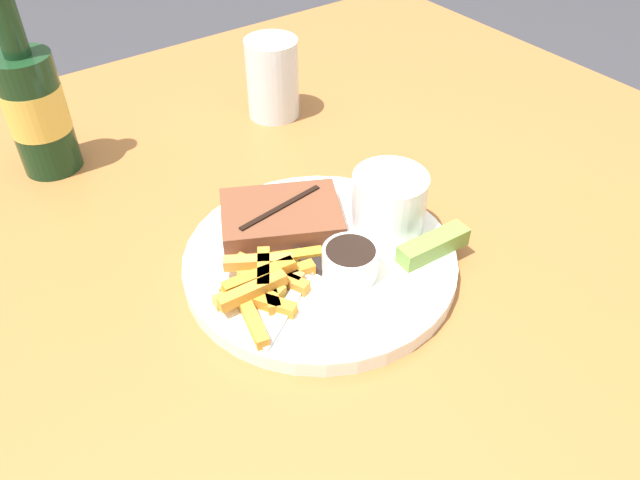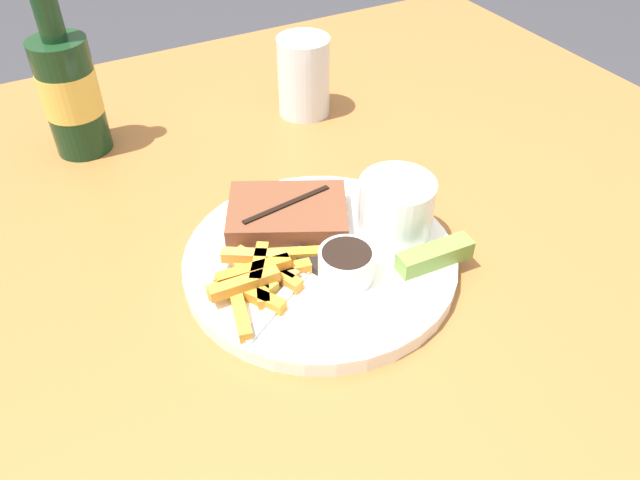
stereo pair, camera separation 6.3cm
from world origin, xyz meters
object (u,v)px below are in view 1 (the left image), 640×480
(dipping_sauce_cup, at_px, (350,261))
(knife_utensil, at_px, (286,250))
(coleslaw_cup, at_px, (392,200))
(drinking_glass, at_px, (273,78))
(steak_portion, at_px, (281,217))
(pickle_spear, at_px, (433,245))
(dinner_plate, at_px, (320,261))
(fork_utensil, at_px, (291,302))
(beer_bottle, at_px, (35,106))

(dipping_sauce_cup, bearing_deg, knife_utensil, 118.67)
(coleslaw_cup, xyz_separation_m, drinking_glass, (0.05, 0.30, 0.00))
(coleslaw_cup, xyz_separation_m, dipping_sauce_cup, (-0.08, -0.03, -0.02))
(knife_utensil, relative_size, drinking_glass, 1.47)
(steak_portion, xyz_separation_m, pickle_spear, (0.10, -0.13, -0.00))
(dinner_plate, distance_m, coleslaw_cup, 0.10)
(steak_portion, relative_size, drinking_glass, 1.40)
(fork_utensil, xyz_separation_m, knife_utensil, (0.04, 0.06, 0.00))
(dinner_plate, xyz_separation_m, coleslaw_cup, (0.09, -0.00, 0.04))
(dipping_sauce_cup, bearing_deg, dinner_plate, 101.47)
(drinking_glass, bearing_deg, dinner_plate, -114.41)
(dinner_plate, relative_size, pickle_spear, 3.44)
(beer_bottle, bearing_deg, drinking_glass, -9.82)
(fork_utensil, bearing_deg, beer_bottle, 72.74)
(coleslaw_cup, bearing_deg, fork_utensil, -167.42)
(steak_portion, xyz_separation_m, fork_utensil, (-0.06, -0.10, -0.01))
(dipping_sauce_cup, distance_m, knife_utensil, 0.07)
(dinner_plate, distance_m, pickle_spear, 0.12)
(steak_portion, bearing_deg, beer_bottle, 118.57)
(coleslaw_cup, xyz_separation_m, knife_utensil, (-0.12, 0.03, -0.03))
(fork_utensil, bearing_deg, dipping_sauce_cup, -32.37)
(steak_portion, bearing_deg, coleslaw_cup, -34.37)
(coleslaw_cup, relative_size, dipping_sauce_cup, 1.44)
(dipping_sauce_cup, bearing_deg, steak_portion, 98.19)
(fork_utensil, distance_m, beer_bottle, 0.41)
(drinking_glass, bearing_deg, steak_portion, -120.95)
(dipping_sauce_cup, distance_m, drinking_glass, 0.36)
(dipping_sauce_cup, relative_size, fork_utensil, 0.47)
(beer_bottle, bearing_deg, dipping_sauce_cup, -66.23)
(dipping_sauce_cup, bearing_deg, coleslaw_cup, 22.85)
(fork_utensil, xyz_separation_m, beer_bottle, (-0.10, 0.39, 0.07))
(pickle_spear, bearing_deg, fork_utensil, 170.41)
(pickle_spear, bearing_deg, beer_bottle, 121.93)
(knife_utensil, bearing_deg, beer_bottle, 3.93)
(steak_portion, xyz_separation_m, knife_utensil, (-0.02, -0.04, -0.01))
(dinner_plate, height_order, steak_portion, steak_portion)
(dinner_plate, distance_m, beer_bottle, 0.40)
(dipping_sauce_cup, distance_m, fork_utensil, 0.07)
(steak_portion, relative_size, fork_utensil, 1.28)
(drinking_glass, bearing_deg, dipping_sauce_cup, -110.67)
(steak_portion, xyz_separation_m, dipping_sauce_cup, (0.01, -0.10, 0.00))
(pickle_spear, bearing_deg, knife_utensil, 143.86)
(pickle_spear, relative_size, drinking_glass, 0.75)
(dipping_sauce_cup, relative_size, pickle_spear, 0.68)
(pickle_spear, distance_m, fork_utensil, 0.16)
(coleslaw_cup, height_order, fork_utensil, coleslaw_cup)
(dipping_sauce_cup, bearing_deg, beer_bottle, 113.77)
(knife_utensil, bearing_deg, pickle_spear, -145.00)
(steak_portion, distance_m, dipping_sauce_cup, 0.10)
(fork_utensil, bearing_deg, drinking_glass, 27.75)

